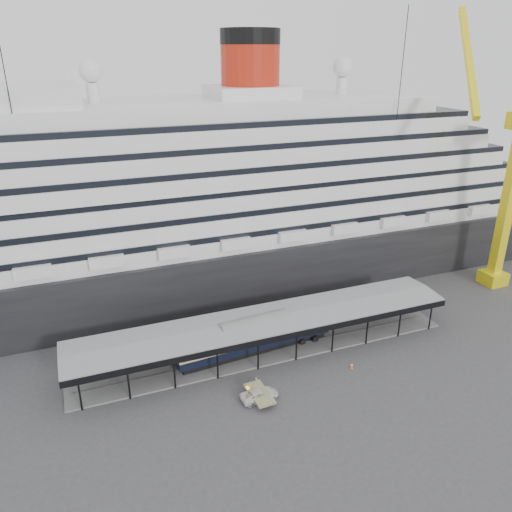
% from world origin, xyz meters
% --- Properties ---
extents(ground, '(200.00, 200.00, 0.00)m').
position_xyz_m(ground, '(0.00, 0.00, 0.00)').
color(ground, '#39393C').
rests_on(ground, ground).
extents(cruise_ship, '(130.00, 30.00, 43.90)m').
position_xyz_m(cruise_ship, '(0.05, 32.00, 18.35)').
color(cruise_ship, black).
rests_on(cruise_ship, ground).
extents(platform_canopy, '(56.00, 9.18, 5.30)m').
position_xyz_m(platform_canopy, '(0.00, 5.00, 2.36)').
color(platform_canopy, slate).
rests_on(platform_canopy, ground).
extents(crane_yellow, '(23.83, 18.78, 47.60)m').
position_xyz_m(crane_yellow, '(47.06, 10.54, 19.96)').
color(crane_yellow, yellow).
rests_on(crane_yellow, ground).
extents(port_truck, '(4.95, 2.48, 1.35)m').
position_xyz_m(port_truck, '(-5.12, -5.15, 0.67)').
color(port_truck, silver).
rests_on(port_truck, ground).
extents(pullman_carriage, '(23.59, 4.85, 23.00)m').
position_xyz_m(pullman_carriage, '(-1.82, 5.00, 2.78)').
color(pullman_carriage, black).
rests_on(pullman_carriage, ground).
extents(traffic_cone_left, '(0.34, 0.34, 0.66)m').
position_xyz_m(traffic_cone_left, '(-4.13, -1.56, 0.33)').
color(traffic_cone_left, '#D6540B').
rests_on(traffic_cone_left, ground).
extents(traffic_cone_mid, '(0.51, 0.51, 0.75)m').
position_xyz_m(traffic_cone_mid, '(-4.13, -2.67, 0.37)').
color(traffic_cone_mid, red).
rests_on(traffic_cone_mid, ground).
extents(traffic_cone_right, '(0.57, 0.57, 0.84)m').
position_xyz_m(traffic_cone_right, '(9.17, -3.69, 0.42)').
color(traffic_cone_right, '#F7580D').
rests_on(traffic_cone_right, ground).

